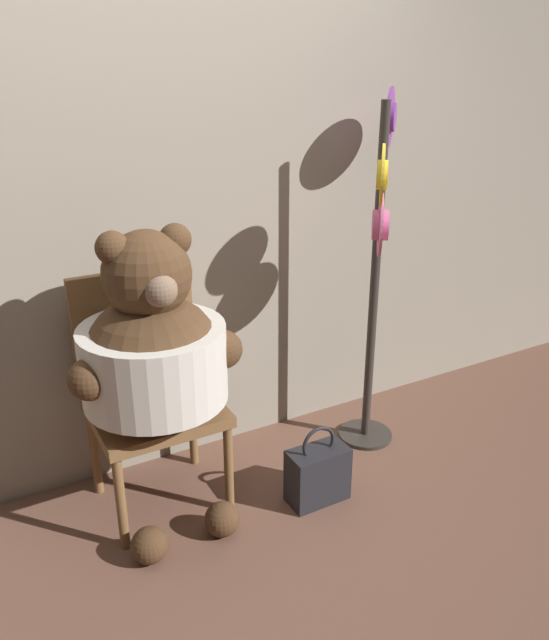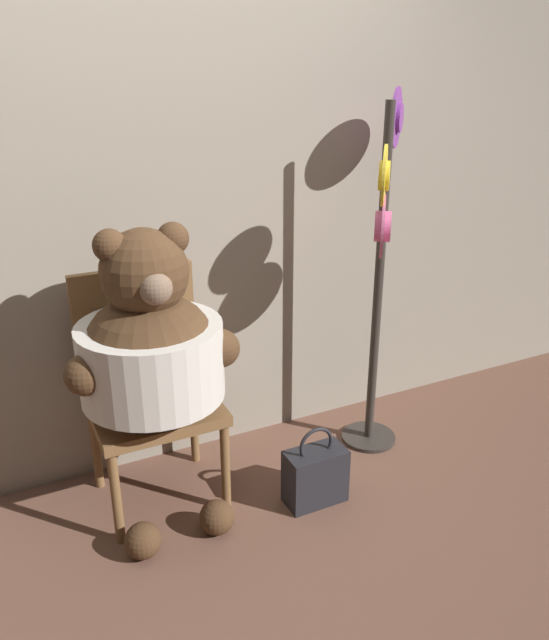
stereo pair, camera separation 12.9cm
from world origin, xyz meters
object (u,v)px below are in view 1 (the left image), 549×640
object	(u,v)px
chair	(148,384)
teddy_bear	(154,355)
hat_display_rack	(377,258)
handbag_on_ground	(318,474)

from	to	relation	value
chair	teddy_bear	size ratio (longest dim) A/B	0.81
chair	teddy_bear	distance (m)	0.27
teddy_bear	hat_display_rack	world-z (taller)	hat_display_rack
chair	handbag_on_ground	bearing A→B (deg)	-34.19
hat_display_rack	handbag_on_ground	size ratio (longest dim) A/B	4.60
chair	hat_display_rack	world-z (taller)	hat_display_rack
handbag_on_ground	hat_display_rack	bearing A→B (deg)	30.29
teddy_bear	handbag_on_ground	world-z (taller)	teddy_bear
hat_display_rack	handbag_on_ground	bearing A→B (deg)	-149.71
handbag_on_ground	teddy_bear	bearing A→B (deg)	158.25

